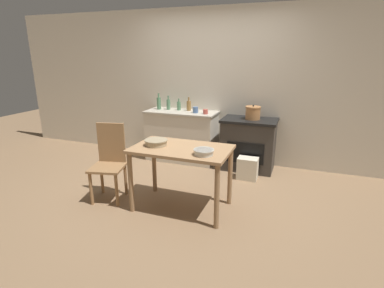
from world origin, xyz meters
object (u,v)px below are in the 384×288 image
object	(u,v)px
chair	(109,160)
mixing_bowl_large	(204,152)
mixing_bowl_small	(156,142)
stock_pot	(253,113)
bottle_center_left	(189,105)
flour_sack	(247,168)
bottle_mid_left	(168,104)
cup_center_right	(196,110)
stove	(248,144)
work_table	(181,157)
bottle_far_left	(179,106)
cup_center	(205,112)
bottle_left	(159,103)

from	to	relation	value
chair	mixing_bowl_large	size ratio (longest dim) A/B	4.36
mixing_bowl_large	mixing_bowl_small	size ratio (longest dim) A/B	0.81
stock_pot	bottle_center_left	size ratio (longest dim) A/B	1.06
flour_sack	stock_pot	size ratio (longest dim) A/B	1.38
chair	bottle_mid_left	xyz separation A→B (m)	(0.04, 1.73, 0.46)
cup_center_right	flour_sack	bearing A→B (deg)	-22.16
bottle_mid_left	cup_center_right	bearing A→B (deg)	-12.62
stove	mixing_bowl_large	world-z (taller)	mixing_bowl_large
work_table	stock_pot	xyz separation A→B (m)	(0.55, 1.60, 0.27)
mixing_bowl_small	bottle_far_left	bearing A→B (deg)	103.99
mixing_bowl_small	cup_center	distance (m)	1.54
mixing_bowl_small	bottle_mid_left	distance (m)	1.81
mixing_bowl_large	work_table	bearing A→B (deg)	154.32
chair	stock_pot	world-z (taller)	stock_pot
cup_center	chair	bearing A→B (deg)	-116.34
flour_sack	cup_center	world-z (taller)	cup_center
stove	bottle_center_left	size ratio (longest dim) A/B	3.76
stove	bottle_mid_left	xyz separation A→B (m)	(-1.45, 0.08, 0.55)
stove	cup_center	bearing A→B (deg)	-173.69
bottle_center_left	cup_center	size ratio (longest dim) A/B	2.94
chair	flour_sack	distance (m)	2.01
stock_pot	mixing_bowl_large	bearing A→B (deg)	-97.33
stove	mixing_bowl_small	bearing A→B (deg)	-117.15
mixing_bowl_small	cup_center	bearing A→B (deg)	85.68
chair	cup_center_right	xyz separation A→B (m)	(0.59, 1.61, 0.41)
cup_center	work_table	bearing A→B (deg)	-82.49
stove	bottle_left	distance (m)	1.71
mixing_bowl_large	bottle_far_left	world-z (taller)	bottle_far_left
mixing_bowl_small	cup_center_right	world-z (taller)	cup_center_right
stock_pot	bottle_center_left	distance (m)	1.12
mixing_bowl_large	cup_center_right	xyz separation A→B (m)	(-0.71, 1.71, 0.12)
mixing_bowl_large	mixing_bowl_small	distance (m)	0.66
bottle_mid_left	cup_center_right	world-z (taller)	bottle_mid_left
mixing_bowl_large	bottle_mid_left	xyz separation A→B (m)	(-1.26, 1.83, 0.16)
mixing_bowl_small	bottle_far_left	size ratio (longest dim) A/B	1.38
work_table	flour_sack	size ratio (longest dim) A/B	3.45
stove	bottle_center_left	world-z (taller)	bottle_center_left
stock_pot	cup_center_right	bearing A→B (deg)	-177.16
bottle_center_left	cup_center_right	distance (m)	0.24
stock_pot	cup_center	bearing A→B (deg)	-173.76
stock_pot	work_table	bearing A→B (deg)	-109.09
stove	stock_pot	bearing A→B (deg)	4.98
cup_center	mixing_bowl_small	bearing A→B (deg)	-94.32
work_table	mixing_bowl_small	xyz separation A→B (m)	(-0.32, -0.02, 0.15)
chair	flour_sack	size ratio (longest dim) A/B	2.94
bottle_center_left	cup_center	bearing A→B (deg)	-27.57
bottle_mid_left	mixing_bowl_large	bearing A→B (deg)	-55.46
bottle_center_left	chair	bearing A→B (deg)	-103.22
mixing_bowl_small	bottle_far_left	xyz separation A→B (m)	(-0.43, 1.71, 0.14)
stove	flour_sack	xyz separation A→B (m)	(0.08, -0.44, -0.25)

